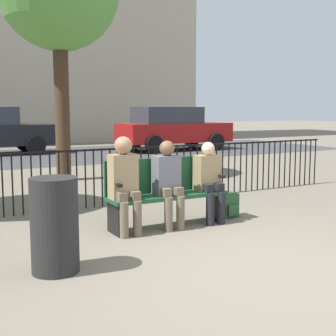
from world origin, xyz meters
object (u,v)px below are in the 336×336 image
(seated_person_1, at_px, (168,180))
(seated_person_2, at_px, (209,178))
(parked_car_1, at_px, (172,128))
(seated_person_0, at_px, (125,179))
(park_bench, at_px, (165,190))
(backpack, at_px, (229,205))
(trash_bin, at_px, (55,225))

(seated_person_1, relative_size, seated_person_2, 1.04)
(seated_person_2, bearing_deg, seated_person_1, 179.78)
(parked_car_1, bearing_deg, seated_person_2, -116.93)
(seated_person_0, xyz_separation_m, seated_person_1, (0.62, -0.00, -0.05))
(seated_person_1, bearing_deg, park_bench, 78.37)
(park_bench, distance_m, backpack, 1.10)
(seated_person_0, bearing_deg, seated_person_1, -0.39)
(seated_person_0, distance_m, trash_bin, 1.51)
(seated_person_0, distance_m, backpack, 1.79)
(park_bench, bearing_deg, backpack, -0.94)
(seated_person_1, relative_size, backpack, 3.32)
(seated_person_1, xyz_separation_m, parked_car_1, (5.69, 9.93, 0.19))
(seated_person_2, distance_m, trash_bin, 2.61)
(park_bench, bearing_deg, seated_person_1, -101.63)
(park_bench, distance_m, seated_person_0, 0.70)
(seated_person_1, bearing_deg, seated_person_0, 179.61)
(seated_person_1, distance_m, trash_bin, 2.02)
(seated_person_0, relative_size, backpack, 3.53)
(trash_bin, bearing_deg, parked_car_1, 55.47)
(parked_car_1, bearing_deg, seated_person_1, -119.84)
(park_bench, height_order, seated_person_1, seated_person_1)
(seated_person_0, relative_size, parked_car_1, 0.30)
(seated_person_2, relative_size, backpack, 3.21)
(seated_person_0, xyz_separation_m, backpack, (1.71, 0.11, -0.53))
(backpack, bearing_deg, seated_person_2, -165.00)
(backpack, bearing_deg, seated_person_0, -176.36)
(parked_car_1, distance_m, trash_bin, 13.20)
(seated_person_0, distance_m, parked_car_1, 11.76)
(seated_person_0, relative_size, trash_bin, 1.33)
(park_bench, distance_m, seated_person_1, 0.21)
(parked_car_1, bearing_deg, seated_person_0, -122.49)
(seated_person_0, xyz_separation_m, parked_car_1, (6.32, 9.92, 0.14))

